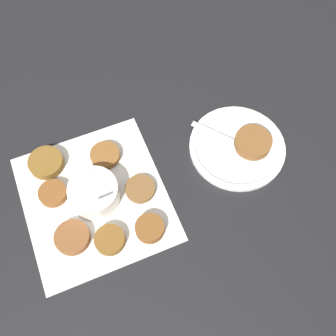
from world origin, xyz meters
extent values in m
plane|color=black|center=(0.00, 0.00, 0.00)|extent=(4.00, 4.00, 0.00)
cube|color=white|center=(0.00, 0.01, 0.00)|extent=(0.36, 0.34, 0.00)
cylinder|color=white|center=(0.00, 0.01, 0.03)|extent=(0.10, 0.10, 0.05)
cylinder|color=#B23D23|center=(0.00, 0.01, 0.02)|extent=(0.08, 0.08, 0.03)
cone|color=white|center=(0.04, 0.01, 0.04)|extent=(0.02, 0.02, 0.02)
cylinder|color=silver|center=(-0.03, 0.00, 0.06)|extent=(0.05, 0.02, 0.08)
cylinder|color=brown|center=(-0.10, -0.01, 0.01)|extent=(0.06, 0.06, 0.02)
cylinder|color=brown|center=(0.00, -0.08, 0.01)|extent=(0.06, 0.06, 0.01)
cylinder|color=brown|center=(0.10, 0.11, 0.01)|extent=(0.07, 0.07, 0.02)
cylinder|color=brown|center=(-0.09, -0.09, 0.01)|extent=(0.06, 0.06, 0.02)
cylinder|color=brown|center=(0.02, 0.10, 0.01)|extent=(0.06, 0.06, 0.02)
cylinder|color=brown|center=(-0.08, 0.06, 0.01)|extent=(0.07, 0.07, 0.02)
cylinder|color=brown|center=(0.09, -0.02, 0.01)|extent=(0.06, 0.06, 0.01)
cylinder|color=white|center=(0.06, -0.31, 0.01)|extent=(0.21, 0.21, 0.01)
torus|color=white|center=(0.06, -0.31, 0.01)|extent=(0.20, 0.20, 0.01)
cylinder|color=brown|center=(0.06, -0.34, 0.03)|extent=(0.08, 0.08, 0.02)
cube|color=silver|center=(0.10, -0.26, 0.02)|extent=(0.07, 0.08, 0.00)
cube|color=silver|center=(0.05, -0.32, 0.02)|extent=(0.06, 0.07, 0.00)
cube|color=black|center=(0.04, -0.32, 0.02)|extent=(0.03, 0.04, 0.00)
cube|color=black|center=(0.05, -0.32, 0.02)|extent=(0.03, 0.04, 0.00)
cube|color=black|center=(0.06, -0.33, 0.02)|extent=(0.03, 0.04, 0.00)
camera|label=1|loc=(-0.33, -0.08, 0.76)|focal=42.00mm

